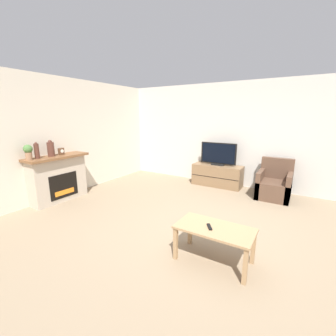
# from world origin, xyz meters

# --- Properties ---
(ground_plane) EXTENTS (24.00, 24.00, 0.00)m
(ground_plane) POSITION_xyz_m (0.00, 0.00, 0.00)
(ground_plane) COLOR #89755B
(wall_back) EXTENTS (12.00, 0.06, 2.70)m
(wall_back) POSITION_xyz_m (0.00, 2.91, 1.35)
(wall_back) COLOR beige
(wall_back) RESTS_ON ground
(wall_left) EXTENTS (0.06, 12.00, 2.70)m
(wall_left) POSITION_xyz_m (-3.55, 0.00, 1.35)
(wall_left) COLOR beige
(wall_left) RESTS_ON ground
(fireplace) EXTENTS (0.49, 1.30, 1.01)m
(fireplace) POSITION_xyz_m (-3.33, -0.27, 0.52)
(fireplace) COLOR #B7A893
(fireplace) RESTS_ON ground
(mantel_vase_left) EXTENTS (0.09, 0.09, 0.33)m
(mantel_vase_left) POSITION_xyz_m (-3.31, -0.66, 1.17)
(mantel_vase_left) COLOR #512D23
(mantel_vase_left) RESTS_ON fireplace
(mantel_vase_centre_left) EXTENTS (0.14, 0.14, 0.35)m
(mantel_vase_centre_left) POSITION_xyz_m (-3.31, -0.37, 1.18)
(mantel_vase_centre_left) COLOR #512D23
(mantel_vase_centre_left) RESTS_ON fireplace
(mantel_clock) EXTENTS (0.08, 0.11, 0.15)m
(mantel_clock) POSITION_xyz_m (-3.31, -0.14, 1.09)
(mantel_clock) COLOR brown
(mantel_clock) RESTS_ON fireplace
(potted_plant) EXTENTS (0.17, 0.17, 0.30)m
(potted_plant) POSITION_xyz_m (-3.31, -0.83, 1.19)
(potted_plant) COLOR #936B4C
(potted_plant) RESTS_ON fireplace
(tv_stand) EXTENTS (1.30, 0.49, 0.57)m
(tv_stand) POSITION_xyz_m (-0.68, 2.60, 0.28)
(tv_stand) COLOR brown
(tv_stand) RESTS_ON ground
(tv) EXTENTS (0.95, 0.18, 0.60)m
(tv) POSITION_xyz_m (-0.68, 2.60, 0.85)
(tv) COLOR black
(tv) RESTS_ON tv_stand
(armchair) EXTENTS (0.70, 0.76, 0.89)m
(armchair) POSITION_xyz_m (0.74, 2.41, 0.29)
(armchair) COLOR brown
(armchair) RESTS_ON ground
(coffee_table) EXTENTS (0.97, 0.51, 0.48)m
(coffee_table) POSITION_xyz_m (0.38, -0.56, 0.41)
(coffee_table) COLOR #A37F56
(coffee_table) RESTS_ON ground
(remote) EXTENTS (0.12, 0.15, 0.02)m
(remote) POSITION_xyz_m (0.33, -0.59, 0.49)
(remote) COLOR black
(remote) RESTS_ON coffee_table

